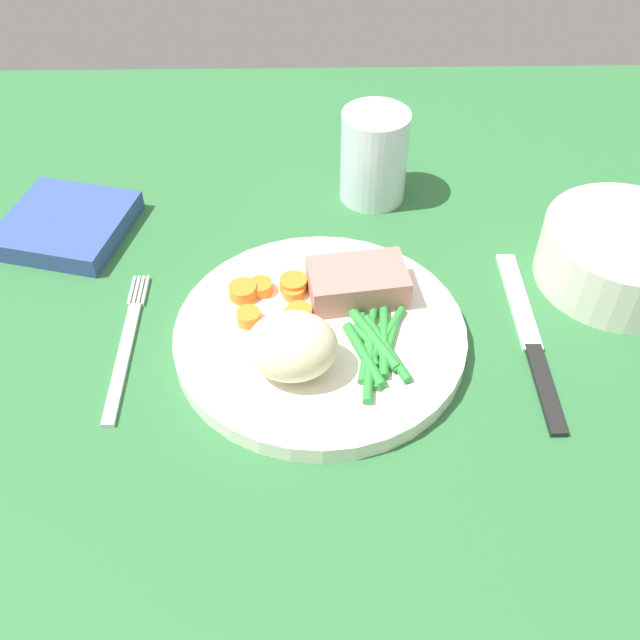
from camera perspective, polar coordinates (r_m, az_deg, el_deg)
dining_table at (r=64.24cm, az=-2.02°, el=0.23°), size 120.00×90.00×2.00cm
dinner_plate at (r=60.17cm, az=0.00°, el=-1.21°), size 23.98×23.98×1.60cm
meat_portion at (r=61.45cm, az=2.96°, el=2.80°), size 8.79×6.17×2.78cm
mashed_potatoes at (r=54.75cm, az=-2.18°, el=-2.06°), size 6.97×5.76×5.19cm
carrot_slices at (r=61.54cm, az=-3.50°, el=1.77°), size 7.06×6.00×1.24cm
green_beans at (r=57.92cm, az=4.41°, el=-2.03°), size 5.39×10.70×0.90cm
fork at (r=62.32cm, az=-14.90°, el=-1.91°), size 1.44×16.60×0.40cm
knife at (r=63.10cm, az=16.11°, el=-1.51°), size 1.70×20.50×0.64cm
water_glass at (r=74.36cm, az=4.21°, el=12.25°), size 6.66×6.66×9.30cm
salad_bowl at (r=69.79cm, az=22.62°, el=4.92°), size 14.49×14.49×5.39cm
napkin at (r=74.97cm, az=-19.17°, el=7.06°), size 13.52×13.52×1.97cm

